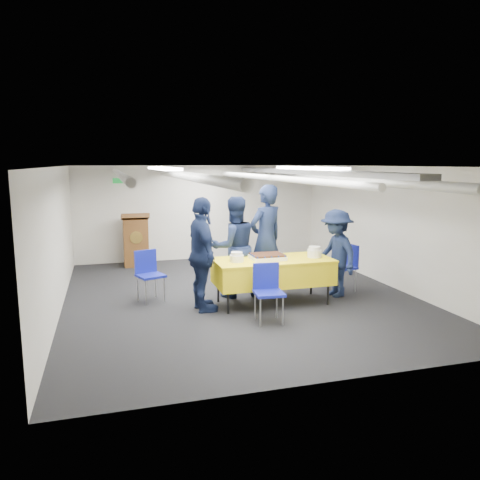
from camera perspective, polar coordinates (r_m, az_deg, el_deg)
The scene contains 14 objects.
ground at distance 8.47m, azimuth -0.14°, elevation -6.81°, with size 7.00×7.00×0.00m, color black.
room_shell at distance 8.56m, azimuth -0.30°, elevation 5.71°, with size 6.00×7.00×2.30m.
serving_table at distance 7.90m, azimuth 4.02°, elevation -3.82°, with size 1.97×0.91×0.77m.
sheet_cake at distance 7.80m, azimuth 3.36°, elevation -2.04°, with size 0.56×0.44×0.10m.
plate_stack_left at distance 7.60m, azimuth -0.41°, elevation -2.13°, with size 0.23×0.23×0.16m.
plate_stack_right at distance 8.07m, azimuth 9.06°, elevation -1.48°, with size 0.24×0.24×0.18m.
podium at distance 11.02m, azimuth -12.59°, elevation 0.04°, with size 0.62×0.53×1.25m.
chair_near at distance 7.05m, azimuth 3.38°, elevation -5.67°, with size 0.45×0.45×0.87m.
chair_right at distance 8.91m, azimuth 12.82°, elevation -2.70°, with size 0.49×0.49×0.87m.
chair_left at distance 8.24m, azimuth -11.11°, elevation -3.63°, with size 0.54×0.54×0.87m.
sailor_a at distance 8.52m, azimuth 3.18°, elevation 0.12°, with size 0.72×0.47×1.98m, color black.
sailor_b at distance 8.26m, azimuth -0.74°, elevation -0.86°, with size 0.87×0.68×1.79m, color black.
sailor_c at distance 7.45m, azimuth -4.62°, elevation -1.80°, with size 1.08×0.45×1.84m, color black.
sailor_d at distance 8.47m, azimuth 11.63°, elevation -1.58°, with size 1.00×0.58×1.56m, color black.
Camera 1 is at (-2.23, -7.82, 2.36)m, focal length 35.00 mm.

